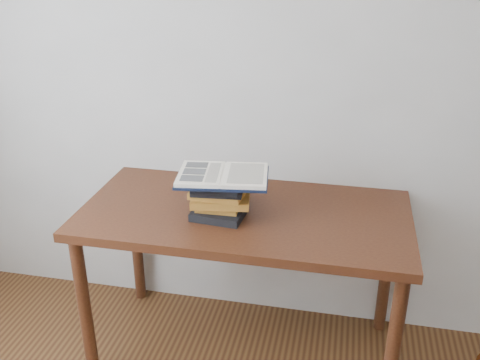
# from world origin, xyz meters

# --- Properties ---
(desk) EXTENTS (1.49, 0.74, 0.80)m
(desk) POSITION_xyz_m (0.09, 1.38, 0.70)
(desk) COLOR #462411
(desk) RESTS_ON ground
(book_stack) EXTENTS (0.28, 0.23, 0.18)m
(book_stack) POSITION_xyz_m (-0.01, 1.30, 0.89)
(book_stack) COLOR black
(book_stack) RESTS_ON desk
(open_book) EXTENTS (0.42, 0.32, 0.03)m
(open_book) POSITION_xyz_m (0.01, 1.31, 0.99)
(open_book) COLOR black
(open_book) RESTS_ON book_stack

